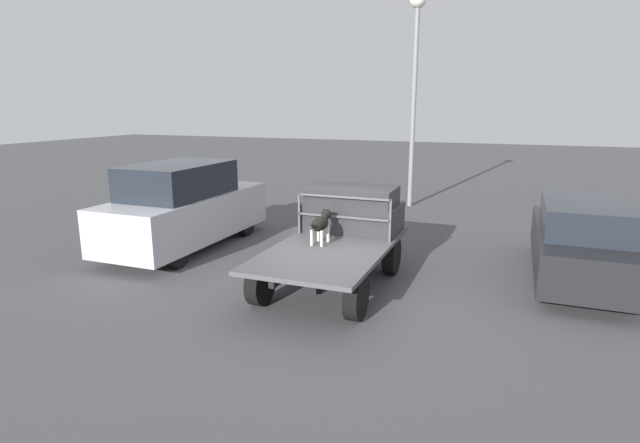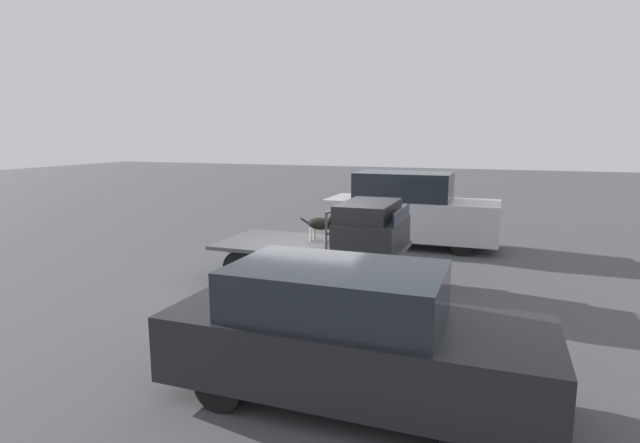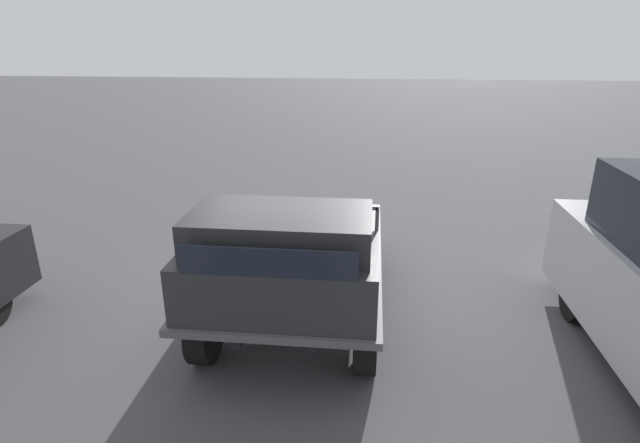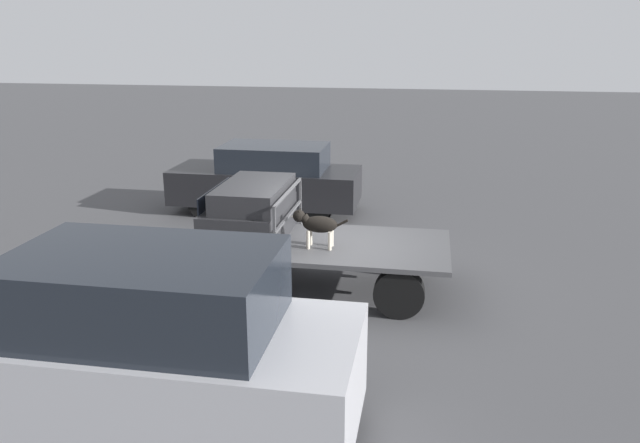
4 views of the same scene
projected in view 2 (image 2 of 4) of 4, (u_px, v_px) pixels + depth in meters
ground_plane at (312, 281)px, 10.95m from camera, size 80.00×80.00×0.00m
flatbed_truck at (312, 253)px, 10.84m from camera, size 4.00×2.09×0.84m
truck_cab at (371, 226)px, 10.28m from camera, size 1.21×1.97×0.96m
truck_headboard at (341, 219)px, 10.48m from camera, size 0.04×1.97×0.86m
dog at (323, 224)px, 10.94m from camera, size 0.95×0.27×0.65m
parked_sedan at (349, 335)px, 5.89m from camera, size 4.48×1.73×1.64m
parked_pickup_far at (409, 210)px, 14.34m from camera, size 4.82×1.89×2.11m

